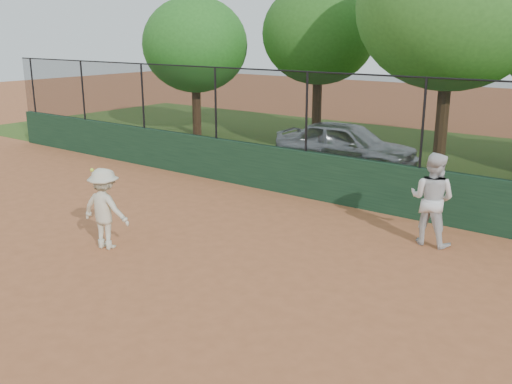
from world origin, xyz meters
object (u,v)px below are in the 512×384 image
Objects in this scene: tree_0 at (195,45)px; tree_1 at (319,34)px; player_second at (432,199)px; player_main at (105,209)px; tree_2 at (452,6)px; parked_car at (346,146)px.

tree_1 is at bearing 17.36° from tree_0.
player_main is (-4.99, -4.06, -0.13)m from player_second.
player_second is 11.36m from tree_1.
tree_2 reaches higher than tree_1.
player_main is 0.29× the size of tree_1.
parked_car is 5.55m from tree_1.
tree_0 is (-7.85, 1.75, 2.86)m from parked_car.
parked_car is at bearing -46.94° from tree_1.
player_second reaches higher than player_main.
player_main is at bearing -107.14° from tree_2.
tree_2 is at bearing -70.56° from player_second.
player_second is at bearing -27.60° from tree_0.
tree_1 is 0.83× the size of tree_2.
player_second is at bearing -71.50° from tree_2.
player_second is 7.25m from tree_2.
tree_1 is (-3.04, 3.26, 3.30)m from parked_car.
player_main is 13.10m from tree_0.
tree_0 is at bearing 176.56° from tree_2.
parked_car is 0.62× the size of tree_2.
tree_0 reaches higher than player_second.
player_main is 0.31× the size of tree_0.
tree_1 is at bearing 159.05° from tree_2.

